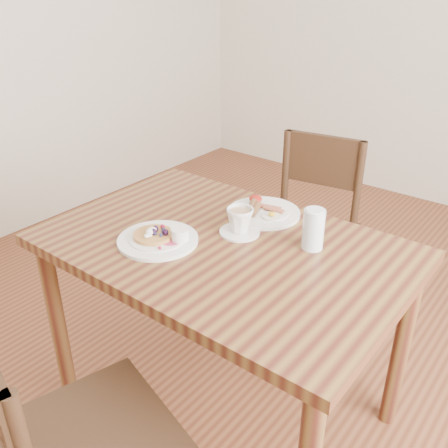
# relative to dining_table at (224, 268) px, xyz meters

# --- Properties ---
(ground) EXTENTS (5.00, 5.00, 0.00)m
(ground) POSITION_rel_dining_table_xyz_m (0.00, 0.00, -0.65)
(ground) COLOR #5D2D1A
(ground) RESTS_ON ground
(dining_table) EXTENTS (1.20, 0.80, 0.75)m
(dining_table) POSITION_rel_dining_table_xyz_m (0.00, 0.00, 0.00)
(dining_table) COLOR brown
(dining_table) RESTS_ON ground
(chair_near) EXTENTS (0.52, 0.52, 0.88)m
(chair_near) POSITION_rel_dining_table_xyz_m (0.04, -0.69, -0.16)
(chair_near) COLOR #321B12
(chair_near) RESTS_ON ground
(chair_far) EXTENTS (0.48, 0.48, 0.88)m
(chair_far) POSITION_rel_dining_table_xyz_m (-0.08, 0.76, -0.16)
(chair_far) COLOR #321B12
(chair_far) RESTS_ON ground
(pancake_plate) EXTENTS (0.27, 0.27, 0.06)m
(pancake_plate) POSITION_rel_dining_table_xyz_m (-0.17, -0.13, 0.11)
(pancake_plate) COLOR white
(pancake_plate) RESTS_ON dining_table
(breakfast_plate) EXTENTS (0.27, 0.27, 0.04)m
(breakfast_plate) POSITION_rel_dining_table_xyz_m (-0.02, 0.26, 0.11)
(breakfast_plate) COLOR white
(breakfast_plate) RESTS_ON dining_table
(teacup_saucer) EXTENTS (0.14, 0.14, 0.09)m
(teacup_saucer) POSITION_rel_dining_table_xyz_m (0.00, 0.09, 0.14)
(teacup_saucer) COLOR white
(teacup_saucer) RESTS_ON dining_table
(water_glass) EXTENTS (0.07, 0.07, 0.14)m
(water_glass) POSITION_rel_dining_table_xyz_m (0.25, 0.15, 0.17)
(water_glass) COLOR silver
(water_glass) RESTS_ON dining_table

